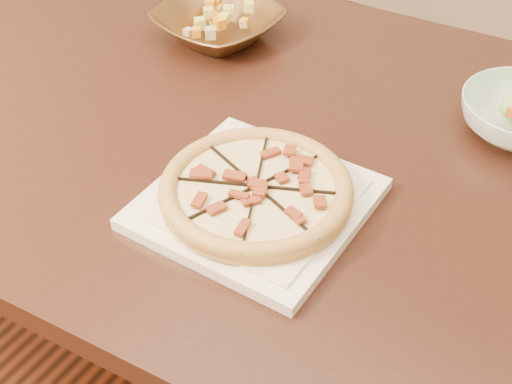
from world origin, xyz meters
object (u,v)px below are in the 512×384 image
at_px(pizza, 256,190).
at_px(bronze_bowl, 218,25).
at_px(dining_table, 248,167).
at_px(plate, 256,203).

bearing_deg(pizza, bronze_bowl, 131.22).
relative_size(dining_table, plate, 5.39).
bearing_deg(dining_table, pizza, -53.60).
bearing_deg(pizza, plate, -40.45).
distance_m(dining_table, bronze_bowl, 0.30).
relative_size(plate, bronze_bowl, 1.26).
xyz_separation_m(pizza, bronze_bowl, (-0.32, 0.36, -0.01)).
height_order(dining_table, plate, plate).
xyz_separation_m(plate, bronze_bowl, (-0.32, 0.36, 0.02)).
height_order(dining_table, pizza, pizza).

